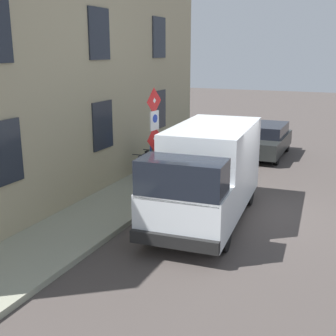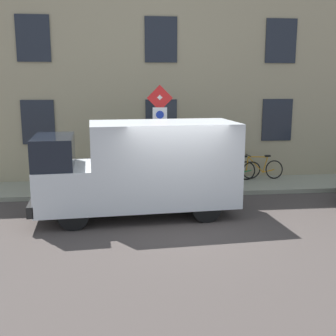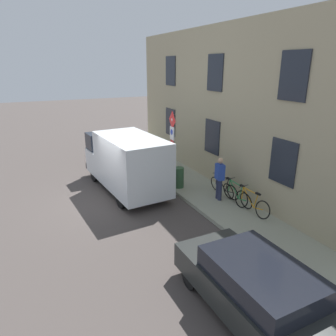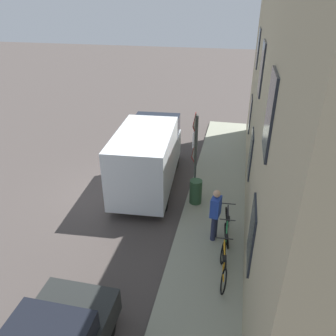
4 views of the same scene
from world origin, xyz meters
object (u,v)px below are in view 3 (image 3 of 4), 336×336
parked_hatchback (255,287)px  bicycle_orange (252,203)px  sign_post_stacked (172,140)px  pedestrian (220,177)px  delivery_van (126,161)px  bicycle_green (237,195)px  bicycle_black (224,187)px  litter_bin (179,177)px

parked_hatchback → bicycle_orange: size_ratio=2.34×
sign_post_stacked → bicycle_orange: 4.29m
pedestrian → delivery_van: bearing=144.8°
parked_hatchback → bicycle_green: parked_hatchback is taller
sign_post_stacked → delivery_van: size_ratio=0.58×
bicycle_black → pedestrian: (-0.38, -0.20, 0.56)m
sign_post_stacked → parked_hatchback: bearing=-103.3°
bicycle_orange → sign_post_stacked: bearing=15.7°
sign_post_stacked → pedestrian: (0.98, -2.19, -1.14)m
litter_bin → pedestrian: bearing=-65.7°
sign_post_stacked → bicycle_black: bearing=-55.6°
pedestrian → bicycle_black: bearing=37.5°
sign_post_stacked → parked_hatchback: 7.78m
parked_hatchback → bicycle_green: bearing=-34.5°
bicycle_black → pedestrian: bearing=114.0°
parked_hatchback → bicycle_orange: bearing=-40.1°
delivery_van → bicycle_orange: (3.26, -4.38, -0.82)m
bicycle_orange → litter_bin: litter_bin is taller
delivery_van → bicycle_black: delivery_van is taller
delivery_van → sign_post_stacked: bearing=-113.9°
parked_hatchback → bicycle_black: (3.11, 5.45, -0.22)m
bicycle_green → bicycle_black: size_ratio=1.00×
parked_hatchback → bicycle_orange: parked_hatchback is taller
sign_post_stacked → pedestrian: bearing=-66.0°
sign_post_stacked → litter_bin: sign_post_stacked is taller
bicycle_orange → bicycle_black: bearing=-4.5°
parked_hatchback → sign_post_stacked: bearing=-13.6°
bicycle_orange → bicycle_green: bearing=-4.5°
parked_hatchback → litter_bin: 7.34m
sign_post_stacked → parked_hatchback: size_ratio=0.79×
pedestrian → parked_hatchback: bearing=-107.7°
bicycle_orange → pedestrian: (-0.38, 1.51, 0.56)m
bicycle_black → bicycle_orange: bearing=176.3°
delivery_van → litter_bin: size_ratio=6.07×
delivery_van → bicycle_green: bearing=-141.4°
sign_post_stacked → bicycle_green: bearing=-64.4°
delivery_van → parked_hatchback: 8.14m
bicycle_black → litter_bin: (-1.21, 1.64, 0.08)m
delivery_van → bicycle_black: 4.29m
bicycle_green → litter_bin: (-1.21, 2.49, 0.08)m
sign_post_stacked → bicycle_orange: bearing=-69.8°
bicycle_green → litter_bin: 2.78m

